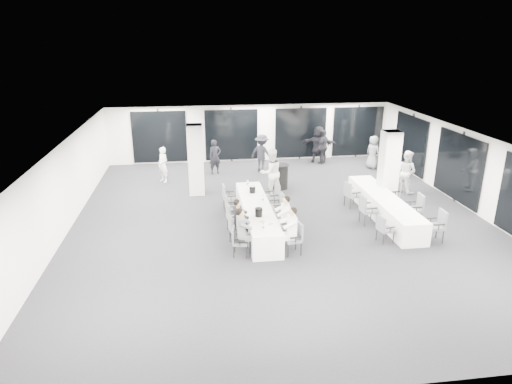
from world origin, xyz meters
TOP-DOWN VIEW (x-y plane):
  - room at (0.89, 1.11)m, footprint 14.04×16.04m
  - column_left at (-2.80, 3.20)m, footprint 0.60×0.60m
  - column_right at (4.20, 1.00)m, footprint 0.60×0.60m
  - banquet_table_main at (-0.88, -0.41)m, footprint 0.90×5.00m
  - banquet_table_side at (3.62, -0.18)m, footprint 0.90×5.00m
  - cocktail_table at (0.62, 3.41)m, footprint 0.73×0.73m
  - chair_main_left_near at (-1.70, -2.41)m, footprint 0.49×0.53m
  - chair_main_left_second at (-1.71, -1.66)m, footprint 0.54×0.57m
  - chair_main_left_mid at (-1.71, -0.75)m, footprint 0.55×0.59m
  - chair_main_left_fourth at (-1.70, 0.28)m, footprint 0.47×0.51m
  - chair_main_left_far at (-1.71, 1.17)m, footprint 0.51×0.57m
  - chair_main_right_near at (-0.05, -2.50)m, footprint 0.55×0.58m
  - chair_main_right_second at (-0.04, -1.58)m, footprint 0.57×0.61m
  - chair_main_right_mid at (-0.04, -0.67)m, footprint 0.54×0.59m
  - chair_main_right_fourth at (-0.05, 0.13)m, footprint 0.49×0.54m
  - chair_main_right_far at (-0.05, 1.07)m, footprint 0.56×0.60m
  - chair_side_left_near at (2.80, -2.13)m, footprint 0.52×0.54m
  - chair_side_left_mid at (2.78, -0.68)m, footprint 0.53×0.59m
  - chair_side_left_far at (2.79, 0.91)m, footprint 0.58×0.61m
  - chair_side_right_near at (4.46, -2.26)m, footprint 0.52×0.58m
  - chair_side_right_mid at (4.46, -0.83)m, footprint 0.54×0.60m
  - chair_side_right_far at (4.45, 0.95)m, footprint 0.56×0.59m
  - seated_guest_a at (-1.55, -2.42)m, footprint 0.50×0.38m
  - seated_guest_b at (-1.55, -1.65)m, footprint 0.50×0.38m
  - seated_guest_c at (-0.21, -2.52)m, footprint 0.50×0.38m
  - seated_guest_d at (-0.21, -1.57)m, footprint 0.50×0.38m
  - standing_guest_a at (-1.93, 5.92)m, footprint 0.78×0.70m
  - standing_guest_b at (0.10, 2.62)m, footprint 1.17×0.91m
  - standing_guest_c at (0.23, 5.95)m, footprint 1.41×1.31m
  - standing_guest_d at (3.43, 6.92)m, footprint 1.24×1.25m
  - standing_guest_e at (5.53, 5.79)m, footprint 0.86×1.00m
  - standing_guest_f at (3.23, 7.20)m, footprint 2.05×1.38m
  - standing_guest_g at (-4.21, 4.98)m, footprint 0.79×0.81m
  - standing_guest_h at (5.55, 2.29)m, footprint 0.95×1.10m
  - ice_bucket_near at (-0.95, -1.36)m, footprint 0.23×0.23m
  - ice_bucket_far at (-0.86, 0.86)m, footprint 0.22×0.22m
  - water_bottle_a at (-0.96, -2.39)m, footprint 0.06×0.06m
  - water_bottle_b at (-0.63, -0.12)m, footprint 0.07×0.07m
  - water_bottle_c at (-0.93, 1.64)m, footprint 0.07×0.07m
  - plate_a at (-0.89, -1.84)m, footprint 0.22×0.22m
  - plate_b at (-0.69, -2.04)m, footprint 0.19×0.19m
  - plate_c at (-0.84, -0.90)m, footprint 0.22×0.22m
  - wine_glass at (-0.67, -2.54)m, footprint 0.07×0.07m

SIDE VIEW (x-z plane):
  - banquet_table_main at x=-0.88m, z-range 0.00..0.75m
  - banquet_table_side at x=3.62m, z-range 0.00..0.75m
  - chair_main_left_near at x=-1.70m, z-range 0.06..0.92m
  - chair_main_left_fourth at x=-1.70m, z-range 0.06..0.92m
  - chair_side_left_near at x=2.80m, z-range 0.06..0.92m
  - cocktail_table at x=0.62m, z-range 0.01..1.02m
  - chair_side_right_far at x=4.45m, z-range 0.07..0.99m
  - chair_main_right_fourth at x=-0.05m, z-range 0.07..0.99m
  - chair_main_left_second at x=-1.71m, z-range 0.07..0.99m
  - chair_main_right_near at x=-0.05m, z-range 0.07..1.01m
  - chair_main_right_far at x=-0.05m, z-range 0.07..1.02m
  - chair_main_left_mid at x=-1.71m, z-range 0.07..1.02m
  - chair_side_left_far at x=2.79m, z-range 0.07..1.02m
  - chair_main_left_far at x=-1.71m, z-range 0.07..1.04m
  - chair_main_right_mid at x=-0.04m, z-range 0.07..1.06m
  - chair_side_left_mid at x=2.78m, z-range 0.07..1.06m
  - chair_main_right_second at x=-0.04m, z-range 0.07..1.06m
  - chair_side_right_near at x=4.46m, z-range 0.07..1.07m
  - chair_side_right_mid at x=4.46m, z-range 0.07..1.09m
  - plate_b at x=-0.69m, z-range 0.75..0.78m
  - plate_a at x=-0.89m, z-range 0.75..0.78m
  - plate_c at x=-0.84m, z-range 0.75..0.78m
  - seated_guest_a at x=-1.55m, z-range 0.09..1.53m
  - seated_guest_b at x=-1.55m, z-range 0.09..1.53m
  - seated_guest_c at x=-0.21m, z-range 0.09..1.53m
  - seated_guest_d at x=-0.21m, z-range 0.09..1.53m
  - water_bottle_a at x=-0.96m, z-range 0.75..0.95m
  - water_bottle_b at x=-0.63m, z-range 0.75..0.96m
  - water_bottle_c at x=-0.93m, z-range 0.75..0.97m
  - standing_guest_g at x=-4.21m, z-range 0.00..1.73m
  - ice_bucket_far at x=-0.86m, z-range 0.75..0.99m
  - wine_glass at x=-0.67m, z-range 0.79..0.97m
  - ice_bucket_near at x=-0.95m, z-range 0.75..1.01m
  - standing_guest_e at x=5.53m, z-range 0.00..1.77m
  - standing_guest_a at x=-1.93m, z-range 0.00..1.78m
  - standing_guest_d at x=3.43m, z-range 0.00..1.92m
  - standing_guest_h at x=5.55m, z-range 0.00..1.95m
  - standing_guest_c at x=0.23m, z-range 0.00..1.99m
  - standing_guest_f at x=3.23m, z-range 0.00..2.08m
  - standing_guest_b at x=0.10m, z-range 0.00..2.13m
  - room at x=0.89m, z-range -0.03..2.81m
  - column_left at x=-2.80m, z-range 0.00..2.80m
  - column_right at x=4.20m, z-range 0.00..2.80m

